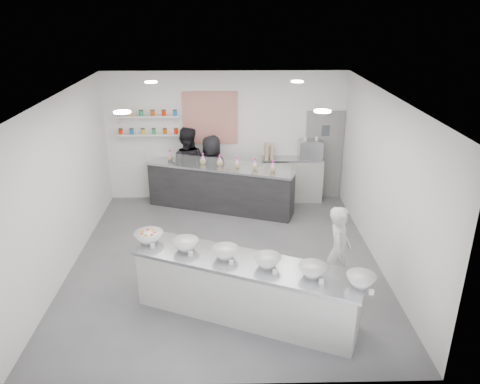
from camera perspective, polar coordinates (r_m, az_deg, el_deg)
name	(u,v)px	position (r m, az deg, el deg)	size (l,w,h in m)	color
floor	(226,260)	(8.68, -1.75, -8.30)	(6.00, 6.00, 0.00)	#515156
ceiling	(224,97)	(7.61, -2.02, 11.55)	(6.00, 6.00, 0.00)	white
back_wall	(226,137)	(10.87, -1.75, 6.72)	(5.50, 5.50, 0.00)	white
left_wall	(63,185)	(8.51, -20.73, 0.75)	(6.00, 6.00, 0.00)	white
right_wall	(384,183)	(8.45, 17.11, 1.07)	(6.00, 6.00, 0.00)	white
back_door	(324,155)	(11.19, 10.17, 4.43)	(0.88, 0.04, 2.10)	gray
pattern_panel	(210,118)	(10.74, -3.67, 8.97)	(1.25, 0.03, 1.20)	#9F1000
jar_shelf_lower	(149,134)	(10.91, -11.06, 6.91)	(1.45, 0.22, 0.04)	silver
jar_shelf_upper	(147,116)	(10.81, -11.23, 9.05)	(1.45, 0.22, 0.04)	silver
preserve_jars	(148,123)	(10.82, -11.19, 8.31)	(1.45, 0.10, 0.56)	#FF1C00
downlight_0	(122,112)	(6.80, -14.16, 9.43)	(0.24, 0.24, 0.02)	white
downlight_1	(322,111)	(6.76, 10.02, 9.69)	(0.24, 0.24, 0.02)	white
downlight_2	(151,82)	(9.31, -10.80, 13.03)	(0.24, 0.24, 0.02)	white
downlight_3	(297,82)	(9.28, 7.00, 13.22)	(0.24, 0.24, 0.02)	white
prep_counter	(246,289)	(7.06, 0.70, -11.74)	(3.41, 0.77, 0.93)	#A5A5A0
back_bar	(220,188)	(10.51, -2.42, 0.50)	(3.34, 0.61, 1.04)	black
sneeze_guard	(215,164)	(10.03, -3.05, 3.41)	(3.30, 0.01, 0.28)	white
espresso_ledge	(292,179)	(11.06, 6.35, 1.55)	(1.41, 0.45, 1.05)	#A5A5A0
espresso_machine	(310,150)	(10.89, 8.58, 5.14)	(0.53, 0.37, 0.41)	#93969E
cup_stacks	(269,151)	(10.78, 3.60, 4.95)	(0.24, 0.24, 0.33)	tan
prep_bowls	(246,257)	(6.77, 0.73, -7.93)	(3.65, 0.50, 0.16)	white
label_cards	(262,278)	(6.40, 2.74, -10.38)	(3.31, 0.04, 0.07)	white
cookie_bags	(220,161)	(10.29, -2.48, 3.86)	(2.54, 0.14, 0.26)	#FF86D4
woman_prep	(339,252)	(7.53, 11.93, -7.20)	(0.56, 0.37, 1.54)	silver
staff_left	(187,167)	(10.71, -6.47, 3.08)	(0.89, 0.70, 1.84)	black
staff_right	(212,171)	(10.70, -3.45, 2.62)	(0.80, 0.52, 1.64)	black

